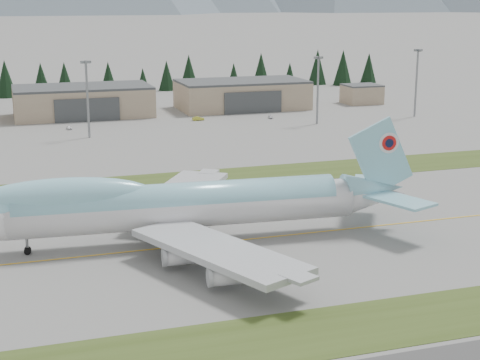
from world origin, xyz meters
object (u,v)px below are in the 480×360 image
object	(u,v)px
hangar_center	(83,101)
hangar_right	(242,94)
boeing_747_freighter	(180,204)
service_vehicle_a	(69,129)
service_vehicle_b	(198,120)
service_vehicle_c	(271,118)

from	to	relation	value
hangar_center	hangar_right	world-z (taller)	same
boeing_747_freighter	hangar_center	size ratio (longest dim) A/B	1.64
service_vehicle_a	service_vehicle_b	xyz separation A→B (m)	(44.24, 4.23, 0.00)
service_vehicle_b	service_vehicle_c	distance (m)	25.75
boeing_747_freighter	service_vehicle_c	distance (m)	136.62
service_vehicle_a	service_vehicle_c	world-z (taller)	service_vehicle_a
hangar_right	service_vehicle_c	world-z (taller)	hangar_right
hangar_right	service_vehicle_c	bearing A→B (deg)	-85.12
boeing_747_freighter	hangar_center	xyz separation A→B (m)	(-0.58, 147.66, -1.45)
service_vehicle_a	service_vehicle_b	size ratio (longest dim) A/B	0.78
hangar_right	service_vehicle_b	distance (m)	32.86
hangar_center	service_vehicle_b	size ratio (longest dim) A/B	11.59
service_vehicle_b	service_vehicle_c	world-z (taller)	service_vehicle_b
service_vehicle_c	hangar_center	bearing A→B (deg)	170.89
service_vehicle_c	service_vehicle_b	bearing A→B (deg)	-174.07
service_vehicle_b	boeing_747_freighter	bearing A→B (deg)	162.69
hangar_right	service_vehicle_a	size ratio (longest dim) A/B	14.83
hangar_center	service_vehicle_a	xyz separation A→B (m)	(-7.56, -26.76, -5.39)
hangar_center	service_vehicle_c	bearing A→B (deg)	-22.62
boeing_747_freighter	service_vehicle_a	distance (m)	121.37
boeing_747_freighter	service_vehicle_b	size ratio (longest dim) A/B	19.01
service_vehicle_a	service_vehicle_b	world-z (taller)	service_vehicle_b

